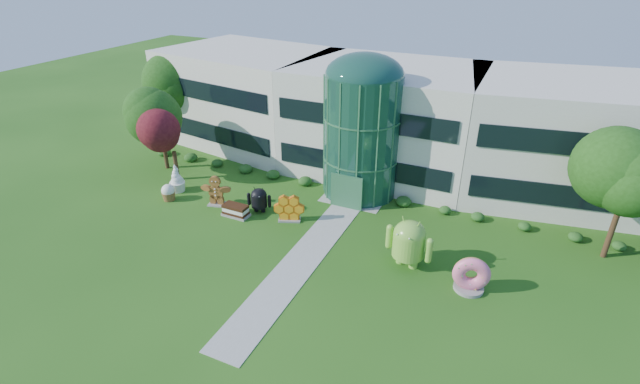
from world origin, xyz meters
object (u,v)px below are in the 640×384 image
at_px(donut, 471,273).
at_px(gingerbread, 216,190).
at_px(android_black, 259,198).
at_px(android_green, 409,240).

height_order(donut, gingerbread, gingerbread).
height_order(android_black, donut, donut).
bearing_deg(android_green, android_black, -178.05).
bearing_deg(donut, gingerbread, 160.62).
xyz_separation_m(android_green, gingerbread, (-15.90, 1.48, -0.62)).
height_order(android_black, gingerbread, gingerbread).
bearing_deg(donut, android_black, 157.45).
bearing_deg(donut, android_green, 155.41).
bearing_deg(android_black, android_green, -21.40).
distance_m(android_green, donut, 4.19).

